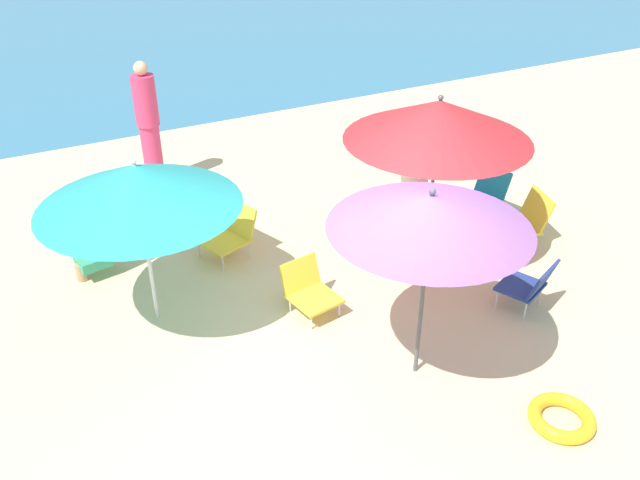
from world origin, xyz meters
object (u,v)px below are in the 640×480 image
person_b (418,181)px  swim_ring (562,418)px  beach_chair_b (530,284)px  umbrella_teal (137,186)px  person_c (148,125)px  umbrella_purple (431,212)px  beach_chair_e (484,193)px  beach_chair_a (309,289)px  person_a (102,239)px  umbrella_red (439,120)px  beach_chair_c (525,218)px  beach_chair_d (229,231)px

person_b → swim_ring: size_ratio=1.58×
beach_chair_b → swim_ring: 1.63m
umbrella_teal → person_c: 3.30m
umbrella_purple → beach_chair_e: (2.49, 2.08, -1.34)m
beach_chair_b → person_b: size_ratio=0.70×
umbrella_teal → beach_chair_a: umbrella_teal is taller
umbrella_teal → person_a: umbrella_teal is taller
person_b → person_c: (-2.87, 2.45, 0.46)m
beach_chair_b → person_c: person_c is taller
beach_chair_e → person_c: 4.67m
umbrella_teal → beach_chair_a: 2.03m
umbrella_red → person_a: bearing=156.7°
umbrella_teal → beach_chair_c: (4.49, -0.54, -1.23)m
beach_chair_c → beach_chair_a: bearing=17.1°
umbrella_red → person_a: 3.95m
beach_chair_c → beach_chair_b: bearing=65.1°
umbrella_purple → beach_chair_e: umbrella_purple is taller
umbrella_teal → umbrella_red: umbrella_red is taller
beach_chair_a → person_b: 2.61m
beach_chair_e → person_b: 0.87m
beach_chair_e → swim_ring: 3.67m
person_a → umbrella_purple: bearing=116.1°
umbrella_purple → beach_chair_c: (2.56, 1.40, -1.40)m
beach_chair_e → person_a: (-4.69, 0.96, 0.08)m
beach_chair_a → person_b: size_ratio=0.69×
beach_chair_c → person_c: size_ratio=0.40×
umbrella_teal → beach_chair_a: (1.46, -0.61, -1.26)m
beach_chair_c → person_c: 5.20m
umbrella_purple → umbrella_teal: 2.73m
beach_chair_e → person_a: 4.79m
beach_chair_e → swim_ring: beach_chair_e is taller
beach_chair_a → beach_chair_d: 1.46m
umbrella_red → beach_chair_d: (-2.02, 1.17, -1.42)m
beach_chair_d → swim_ring: (1.52, -3.86, -0.26)m
beach_chair_c → person_b: (-0.76, 1.22, 0.16)m
umbrella_red → person_b: umbrella_red is taller
beach_chair_a → umbrella_red: bearing=88.7°
beach_chair_a → person_c: (-0.61, 3.74, 0.64)m
umbrella_teal → beach_chair_c: umbrella_teal is taller
beach_chair_a → beach_chair_d: (-0.34, 1.42, 0.06)m
umbrella_teal → person_b: 3.94m
person_a → swim_ring: bearing=115.3°
beach_chair_b → beach_chair_c: bearing=-63.5°
umbrella_red → beach_chair_c: bearing=-7.4°
beach_chair_c → person_b: person_b is taller
umbrella_purple → person_b: size_ratio=2.13×
umbrella_red → person_b: size_ratio=2.28×
person_b → beach_chair_b: bearing=-61.2°
beach_chair_a → beach_chair_e: size_ratio=0.94×
beach_chair_d → umbrella_purple: bearing=86.3°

